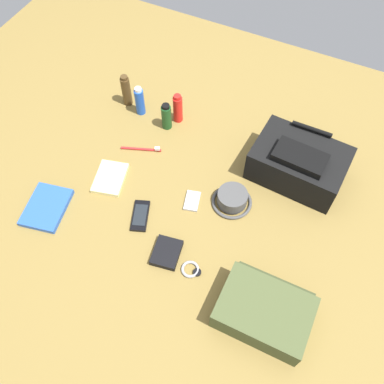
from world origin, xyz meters
The scene contains 15 objects.
ground_plane centered at (0.00, 0.00, -0.01)m, with size 2.64×2.02×0.02m, color olive.
backpack centered at (0.31, 0.27, 0.07)m, with size 0.35×0.25×0.17m.
toiletry_pouch centered at (0.39, -0.30, 0.05)m, with size 0.28×0.24×0.10m.
bucket_hat centered at (0.14, 0.04, 0.03)m, with size 0.15×0.15×0.06m.
cologne_bottle centered at (-0.47, 0.32, 0.07)m, with size 0.04×0.04×0.15m.
deodorant_spray centered at (-0.39, 0.30, 0.07)m, with size 0.04×0.04×0.14m.
shampoo_bottle centered at (-0.25, 0.28, 0.06)m, with size 0.04×0.04×0.13m.
sunscreen_spray centered at (-0.22, 0.33, 0.07)m, with size 0.04×0.04×0.14m.
paperback_novel centered at (-0.46, -0.28, 0.01)m, with size 0.17×0.21×0.02m.
cell_phone centered at (-0.14, -0.15, 0.01)m, with size 0.10×0.14×0.01m.
media_player centered at (0.01, -0.02, 0.01)m, with size 0.07×0.09×0.01m.
wristwatch centered at (0.12, -0.26, 0.01)m, with size 0.07×0.06×0.01m.
toothbrush centered at (-0.28, 0.12, 0.01)m, with size 0.16×0.07×0.02m.
wallet centered at (0.02, -0.25, 0.01)m, with size 0.09×0.11×0.02m, color black.
notepad centered at (-0.32, -0.06, 0.01)m, with size 0.11×0.15×0.02m, color beige.
Camera 1 is at (0.36, -0.75, 1.34)m, focal length 39.09 mm.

